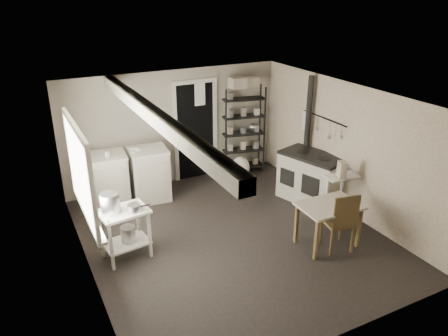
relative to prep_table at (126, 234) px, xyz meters
name	(u,v)px	position (x,y,z in m)	size (l,w,h in m)	color
floor	(232,236)	(1.69, -0.21, -0.40)	(5.00, 5.00, 0.00)	black
ceiling	(233,98)	(1.69, -0.21, 1.90)	(5.00, 5.00, 0.00)	silver
wall_back	(174,128)	(1.69, 2.29, 0.75)	(4.50, 0.02, 2.30)	#A19889
wall_front	(343,255)	(1.69, -2.71, 0.75)	(4.50, 0.02, 2.30)	#A19889
wall_left	(83,203)	(-0.56, -0.21, 0.75)	(0.02, 5.00, 2.30)	#A19889
wall_right	(346,149)	(3.94, -0.21, 0.75)	(0.02, 5.00, 2.30)	#A19889
window	(79,173)	(-0.53, -0.01, 1.10)	(0.12, 1.76, 1.28)	silver
doorway	(196,132)	(2.14, 2.26, 0.60)	(0.96, 0.10, 2.08)	silver
ceiling_beam	(154,116)	(0.49, -0.21, 1.80)	(0.18, 5.00, 0.18)	silver
wallpaper_panel	(346,149)	(3.93, -0.21, 0.75)	(0.01, 5.00, 2.30)	beige
utensil_rail	(323,118)	(3.88, 0.39, 1.15)	(0.06, 1.20, 0.44)	silver
prep_table	(126,234)	(0.00, 0.00, 0.00)	(0.69, 0.49, 0.79)	silver
stockpot	(110,203)	(-0.17, 0.03, 0.54)	(0.28, 0.28, 0.30)	silver
saucepan	(134,208)	(0.14, -0.10, 0.45)	(0.19, 0.19, 0.11)	silver
bucket	(128,234)	(0.04, 0.00, -0.02)	(0.22, 0.22, 0.24)	silver
base_cabinets	(129,179)	(0.56, 1.76, 0.06)	(1.52, 0.65, 1.00)	beige
mixing_bowl	(135,155)	(0.67, 1.66, 0.56)	(0.30, 0.30, 0.07)	silver
counter_cup	(108,159)	(0.18, 1.66, 0.57)	(0.12, 0.12, 0.09)	silver
shelf_rack	(243,129)	(3.17, 2.09, 0.55)	(0.88, 0.34, 1.87)	black
shelf_jar	(228,112)	(2.82, 2.14, 0.97)	(0.09, 0.09, 0.20)	silver
storage_box_a	(238,81)	(2.99, 2.04, 1.61)	(0.32, 0.28, 0.22)	beige
storage_box_b	(251,80)	(3.33, 2.11, 1.59)	(0.28, 0.26, 0.18)	beige
stove	(311,179)	(3.61, 0.26, 0.04)	(0.65, 1.18, 0.93)	beige
stovepipe	(309,112)	(3.80, 0.74, 1.19)	(0.10, 0.10, 1.28)	black
side_ledge	(340,198)	(3.57, -0.57, 0.03)	(0.55, 0.30, 0.85)	silver
oats_box	(342,168)	(3.51, -0.61, 0.61)	(0.11, 0.18, 0.27)	beige
work_table	(328,223)	(2.90, -1.09, -0.02)	(0.93, 0.65, 0.71)	beige
table_cup	(348,198)	(3.14, -1.19, 0.40)	(0.09, 0.09, 0.09)	silver
chair	(338,221)	(2.96, -1.24, 0.08)	(0.41, 0.43, 0.99)	brown
flour_sack	(240,168)	(2.90, 1.73, -0.16)	(0.41, 0.35, 0.49)	white
floor_crock	(328,218)	(3.37, -0.56, -0.33)	(0.11, 0.11, 0.14)	silver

